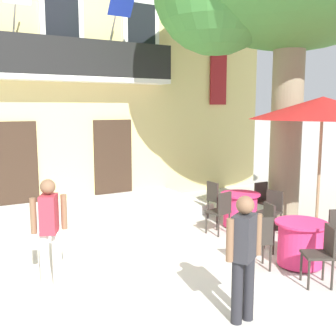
{
  "coord_description": "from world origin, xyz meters",
  "views": [
    {
      "loc": [
        -3.79,
        -5.5,
        2.63
      ],
      "look_at": [
        0.72,
        2.24,
        1.3
      ],
      "focal_mm": 43.56,
      "sensor_mm": 36.0,
      "label": 1
    }
  ],
  "objects_px": {
    "cafe_chair_front_0": "(274,223)",
    "pedestrian_by_tree": "(49,227)",
    "cafe_chair_middle_1": "(216,198)",
    "cafe_table_front": "(300,243)",
    "cafe_chair_front_2": "(322,251)",
    "cafe_chair_front_1": "(259,239)",
    "pedestrian_mid_plaza": "(244,252)",
    "cafe_table_middle": "(240,209)",
    "cafe_umbrella": "(323,109)",
    "cafe_chair_middle_3": "(272,209)",
    "cafe_chair_middle_2": "(221,210)",
    "cafe_chair_middle_0": "(264,199)"
  },
  "relations": [
    {
      "from": "cafe_chair_front_0",
      "to": "pedestrian_by_tree",
      "type": "xyz_separation_m",
      "value": [
        -3.93,
        0.56,
        0.38
      ]
    },
    {
      "from": "cafe_chair_middle_1",
      "to": "cafe_table_front",
      "type": "xyz_separation_m",
      "value": [
        -0.5,
        -3.02,
        -0.14
      ]
    },
    {
      "from": "cafe_chair_front_2",
      "to": "pedestrian_by_tree",
      "type": "xyz_separation_m",
      "value": [
        -3.49,
        1.99,
        0.38
      ]
    },
    {
      "from": "cafe_chair_front_1",
      "to": "pedestrian_mid_plaza",
      "type": "xyz_separation_m",
      "value": [
        -1.29,
        -1.12,
        0.37
      ]
    },
    {
      "from": "cafe_chair_front_1",
      "to": "cafe_chair_front_2",
      "type": "relative_size",
      "value": 1.0
    },
    {
      "from": "pedestrian_mid_plaza",
      "to": "cafe_table_middle",
      "type": "bearing_deg",
      "value": 50.24
    },
    {
      "from": "cafe_chair_front_1",
      "to": "cafe_chair_front_2",
      "type": "bearing_deg",
      "value": -65.95
    },
    {
      "from": "cafe_table_middle",
      "to": "cafe_chair_middle_1",
      "type": "xyz_separation_m",
      "value": [
        -0.12,
        0.74,
        0.14
      ]
    },
    {
      "from": "cafe_chair_middle_1",
      "to": "cafe_chair_front_1",
      "type": "height_order",
      "value": "same"
    },
    {
      "from": "cafe_umbrella",
      "to": "pedestrian_mid_plaza",
      "type": "bearing_deg",
      "value": -152.28
    },
    {
      "from": "cafe_chair_front_0",
      "to": "pedestrian_mid_plaza",
      "type": "bearing_deg",
      "value": -142.57
    },
    {
      "from": "cafe_chair_middle_3",
      "to": "cafe_chair_front_2",
      "type": "relative_size",
      "value": 1.0
    },
    {
      "from": "cafe_table_front",
      "to": "pedestrian_by_tree",
      "type": "xyz_separation_m",
      "value": [
        -3.8,
        1.3,
        0.52
      ]
    },
    {
      "from": "cafe_table_middle",
      "to": "cafe_chair_front_0",
      "type": "height_order",
      "value": "cafe_chair_front_0"
    },
    {
      "from": "cafe_umbrella",
      "to": "cafe_chair_middle_2",
      "type": "bearing_deg",
      "value": 148.24
    },
    {
      "from": "cafe_chair_middle_0",
      "to": "cafe_umbrella",
      "type": "bearing_deg",
      "value": -80.76
    },
    {
      "from": "cafe_chair_middle_1",
      "to": "cafe_table_middle",
      "type": "bearing_deg",
      "value": -81.09
    },
    {
      "from": "cafe_chair_middle_0",
      "to": "cafe_chair_middle_2",
      "type": "distance_m",
      "value": 1.5
    },
    {
      "from": "cafe_chair_middle_0",
      "to": "cafe_chair_front_0",
      "type": "height_order",
      "value": "same"
    },
    {
      "from": "cafe_table_front",
      "to": "pedestrian_mid_plaza",
      "type": "relative_size",
      "value": 0.54
    },
    {
      "from": "cafe_table_middle",
      "to": "pedestrian_by_tree",
      "type": "height_order",
      "value": "pedestrian_by_tree"
    },
    {
      "from": "cafe_chair_front_1",
      "to": "pedestrian_by_tree",
      "type": "xyz_separation_m",
      "value": [
        -3.08,
        1.07,
        0.38
      ]
    },
    {
      "from": "cafe_chair_middle_1",
      "to": "cafe_chair_middle_2",
      "type": "height_order",
      "value": "same"
    },
    {
      "from": "cafe_chair_middle_2",
      "to": "cafe_chair_front_1",
      "type": "distance_m",
      "value": 1.92
    },
    {
      "from": "cafe_chair_middle_3",
      "to": "cafe_umbrella",
      "type": "distance_m",
      "value": 2.28
    },
    {
      "from": "cafe_umbrella",
      "to": "pedestrian_by_tree",
      "type": "xyz_separation_m",
      "value": [
        -5.39,
        0.3,
        -1.7
      ]
    },
    {
      "from": "cafe_table_middle",
      "to": "cafe_chair_front_2",
      "type": "distance_m",
      "value": 3.1
    },
    {
      "from": "cafe_chair_middle_1",
      "to": "cafe_umbrella",
      "type": "relative_size",
      "value": 0.31
    },
    {
      "from": "cafe_table_middle",
      "to": "cafe_chair_middle_0",
      "type": "height_order",
      "value": "cafe_chair_middle_0"
    },
    {
      "from": "cafe_umbrella",
      "to": "pedestrian_mid_plaza",
      "type": "height_order",
      "value": "cafe_umbrella"
    },
    {
      "from": "cafe_chair_front_0",
      "to": "cafe_chair_middle_0",
      "type": "bearing_deg",
      "value": 51.86
    },
    {
      "from": "cafe_table_middle",
      "to": "cafe_chair_middle_0",
      "type": "distance_m",
      "value": 0.77
    },
    {
      "from": "cafe_table_middle",
      "to": "cafe_chair_middle_2",
      "type": "bearing_deg",
      "value": -162.31
    },
    {
      "from": "cafe_chair_middle_1",
      "to": "cafe_umbrella",
      "type": "xyz_separation_m",
      "value": [
        1.08,
        -2.02,
        2.08
      ]
    },
    {
      "from": "cafe_chair_middle_3",
      "to": "pedestrian_by_tree",
      "type": "relative_size",
      "value": 0.56
    },
    {
      "from": "cafe_table_front",
      "to": "cafe_chair_front_0",
      "type": "distance_m",
      "value": 0.77
    },
    {
      "from": "cafe_chair_front_0",
      "to": "cafe_umbrella",
      "type": "height_order",
      "value": "cafe_umbrella"
    },
    {
      "from": "cafe_chair_front_0",
      "to": "cafe_chair_front_2",
      "type": "xyz_separation_m",
      "value": [
        -0.44,
        -1.43,
        0.0
      ]
    },
    {
      "from": "cafe_table_front",
      "to": "cafe_chair_middle_0",
      "type": "bearing_deg",
      "value": 59.5
    },
    {
      "from": "cafe_chair_front_0",
      "to": "pedestrian_mid_plaza",
      "type": "height_order",
      "value": "pedestrian_mid_plaza"
    },
    {
      "from": "cafe_chair_middle_1",
      "to": "cafe_chair_middle_3",
      "type": "xyz_separation_m",
      "value": [
        0.36,
        -1.46,
        0.0
      ]
    },
    {
      "from": "cafe_chair_front_2",
      "to": "cafe_umbrella",
      "type": "distance_m",
      "value": 3.28
    },
    {
      "from": "cafe_chair_middle_2",
      "to": "cafe_chair_front_0",
      "type": "distance_m",
      "value": 1.32
    },
    {
      "from": "cafe_chair_front_0",
      "to": "cafe_table_front",
      "type": "bearing_deg",
      "value": -99.67
    },
    {
      "from": "cafe_chair_front_1",
      "to": "pedestrian_by_tree",
      "type": "relative_size",
      "value": 0.56
    },
    {
      "from": "cafe_chair_middle_2",
      "to": "pedestrian_by_tree",
      "type": "relative_size",
      "value": 0.56
    },
    {
      "from": "cafe_chair_middle_1",
      "to": "cafe_chair_middle_3",
      "type": "relative_size",
      "value": 1.0
    },
    {
      "from": "cafe_chair_middle_3",
      "to": "cafe_chair_front_0",
      "type": "height_order",
      "value": "same"
    },
    {
      "from": "cafe_table_middle",
      "to": "pedestrian_by_tree",
      "type": "relative_size",
      "value": 0.53
    },
    {
      "from": "cafe_table_middle",
      "to": "cafe_chair_middle_0",
      "type": "xyz_separation_m",
      "value": [
        0.75,
        0.06,
        0.14
      ]
    }
  ]
}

